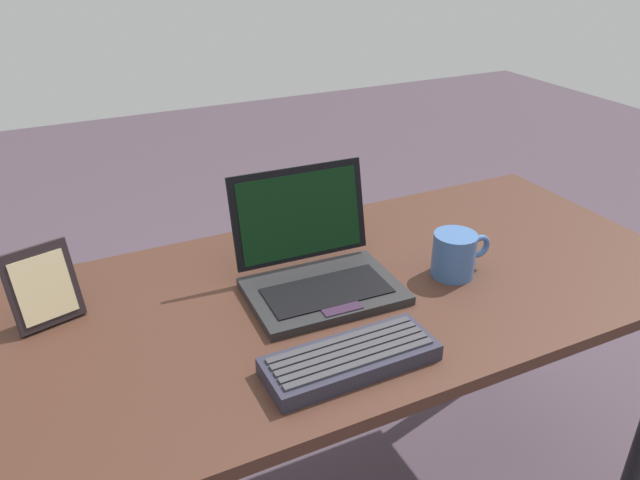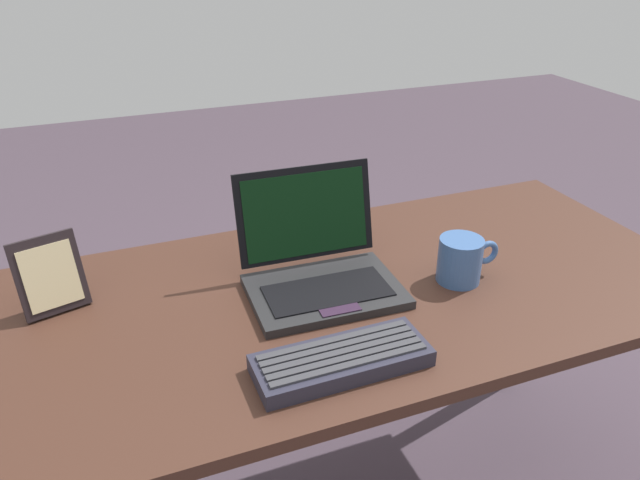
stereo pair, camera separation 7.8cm
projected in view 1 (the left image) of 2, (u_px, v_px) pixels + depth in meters
desk at (355, 317)px, 1.29m from camera, size 1.45×0.68×0.70m
laptop_front at (316, 267)px, 1.22m from camera, size 0.31×0.27×0.22m
external_keyboard at (351, 358)px, 1.01m from camera, size 0.30×0.11×0.03m
photo_frame at (43, 287)px, 1.10m from camera, size 0.13×0.08×0.15m
coffee_mug at (455, 254)px, 1.27m from camera, size 0.14×0.09×0.10m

